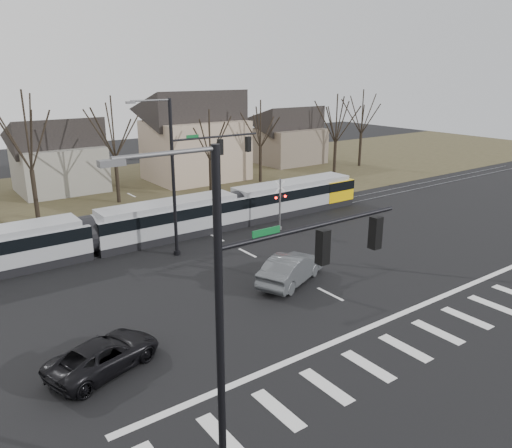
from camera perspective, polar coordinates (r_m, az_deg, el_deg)
ground at (r=26.85m, az=11.47°, el=-9.34°), size 140.00×140.00×0.00m
grass_verge at (r=52.60m, az=-14.87°, el=3.63°), size 140.00×28.00×0.01m
crosswalk at (r=24.67m, az=18.42°, el=-12.44°), size 27.00×2.60×0.01m
stop_line at (r=25.81m, az=14.44°, el=-10.68°), size 28.00×0.35×0.01m
lane_dashes at (r=38.57m, az=-6.10°, el=-0.76°), size 0.18×30.00×0.01m
rail_pair at (r=38.40m, az=-5.95°, el=-0.80°), size 90.00×1.52×0.06m
tram at (r=36.85m, az=-10.10°, el=0.63°), size 36.10×2.68×2.74m
sedan at (r=28.99m, az=4.01°, el=-5.10°), size 5.57×6.50×1.71m
suv at (r=22.03m, az=-16.99°, el=-14.12°), size 5.01×6.10×1.34m
signal_pole_near_left at (r=13.98m, az=1.44°, el=-8.89°), size 9.28×0.44×10.20m
signal_pole_far at (r=33.05m, az=-7.00°, el=6.37°), size 9.28×0.44×10.20m
rail_crossing_signal at (r=38.17m, az=2.75°, el=2.08°), size 1.08×0.36×4.00m
tree_row at (r=47.01m, az=-10.33°, el=8.57°), size 59.20×7.20×10.00m
house_b at (r=54.15m, az=-21.72°, el=7.65°), size 8.64×7.56×7.65m
house_c at (r=56.32m, az=-7.00°, el=10.36°), size 10.80×8.64×10.10m
house_d at (r=66.53m, az=3.71°, el=10.39°), size 8.64×7.56×7.65m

